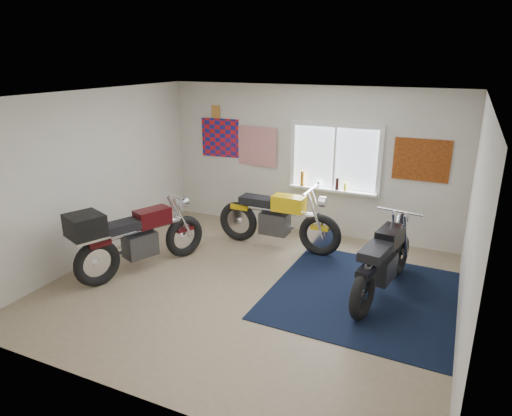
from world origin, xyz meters
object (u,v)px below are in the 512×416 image
at_px(yellow_triumph, 277,220).
at_px(maroon_tourer, 132,237).
at_px(black_chrome_bike, 383,263).
at_px(navy_rug, 364,295).

xyz_separation_m(yellow_triumph, maroon_tourer, (-1.62, -1.83, 0.09)).
bearing_deg(maroon_tourer, black_chrome_bike, -53.63).
xyz_separation_m(navy_rug, maroon_tourer, (-3.37, -0.76, 0.58)).
height_order(black_chrome_bike, maroon_tourer, maroon_tourer).
relative_size(yellow_triumph, black_chrome_bike, 1.06).
height_order(yellow_triumph, black_chrome_bike, yellow_triumph).
relative_size(black_chrome_bike, maroon_tourer, 0.99).
height_order(navy_rug, maroon_tourer, maroon_tourer).
xyz_separation_m(black_chrome_bike, maroon_tourer, (-3.57, -0.89, 0.10)).
height_order(yellow_triumph, maroon_tourer, yellow_triumph).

